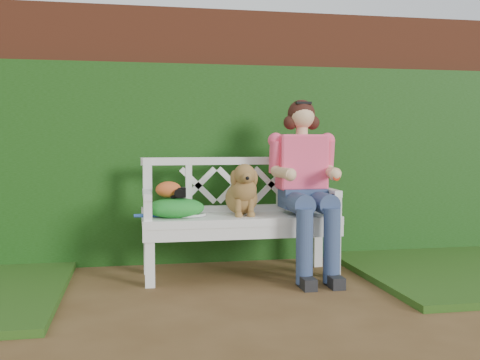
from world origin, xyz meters
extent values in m
plane|color=#53381C|center=(0.00, 0.00, 0.00)|extent=(60.00, 60.00, 0.00)
cube|color=brown|center=(0.00, 1.90, 1.10)|extent=(10.00, 0.30, 2.20)
cube|color=#20521A|center=(0.00, 1.68, 0.85)|extent=(10.00, 0.18, 1.70)
cube|color=black|center=(-0.29, 1.03, 0.67)|extent=(0.12, 0.09, 0.08)
ellipsoid|color=#C55524|center=(-0.36, 1.03, 0.69)|extent=(0.21, 0.16, 0.12)
camera|label=1|loc=(-0.62, -3.17, 1.05)|focal=42.00mm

